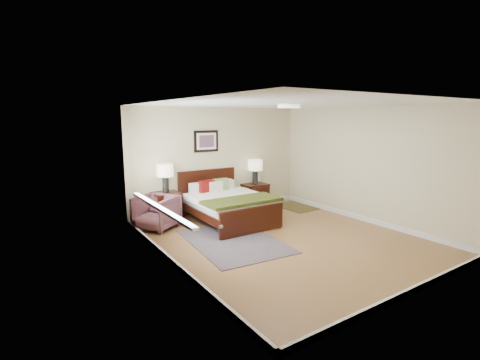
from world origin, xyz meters
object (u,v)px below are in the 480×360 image
(nightstand_right, at_px, (255,193))
(armchair, at_px, (156,212))
(bed, at_px, (227,201))
(nightstand_left, at_px, (166,198))
(rug_persian, at_px, (234,241))
(lamp_right, at_px, (255,167))
(lamp_left, at_px, (165,173))

(nightstand_right, relative_size, armchair, 0.80)
(bed, relative_size, nightstand_right, 3.15)
(nightstand_left, height_order, nightstand_right, nightstand_left)
(nightstand_left, distance_m, nightstand_right, 2.38)
(bed, xyz_separation_m, rug_persian, (-0.52, -1.11, -0.47))
(bed, relative_size, armchair, 2.51)
(lamp_right, height_order, armchair, lamp_right)
(lamp_right, bearing_deg, bed, -150.54)
(bed, bearing_deg, rug_persian, -115.30)
(lamp_left, distance_m, armchair, 0.89)
(lamp_right, bearing_deg, armchair, -173.31)
(lamp_left, height_order, rug_persian, lamp_left)
(bed, distance_m, nightstand_right, 1.45)
(rug_persian, bearing_deg, bed, 69.55)
(bed, distance_m, nightstand_left, 1.31)
(nightstand_left, height_order, lamp_right, lamp_right)
(lamp_left, height_order, armchair, lamp_left)
(rug_persian, bearing_deg, lamp_left, 112.58)
(nightstand_left, xyz_separation_m, lamp_right, (2.38, 0.02, 0.50))
(lamp_left, relative_size, armchair, 0.80)
(nightstand_right, height_order, lamp_left, lamp_left)
(bed, relative_size, lamp_right, 3.15)
(lamp_left, bearing_deg, bed, -32.89)
(nightstand_left, xyz_separation_m, armchair, (-0.34, -0.30, -0.19))
(nightstand_right, bearing_deg, nightstand_left, -179.80)
(armchair, bearing_deg, nightstand_right, 63.28)
(nightstand_right, xyz_separation_m, rug_persian, (-1.79, -1.81, -0.37))
(bed, xyz_separation_m, lamp_right, (1.27, 0.72, 0.56))
(bed, height_order, rug_persian, bed)
(armchair, bearing_deg, lamp_left, 99.91)
(nightstand_right, height_order, armchair, armchair)
(nightstand_left, bearing_deg, lamp_right, 0.53)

